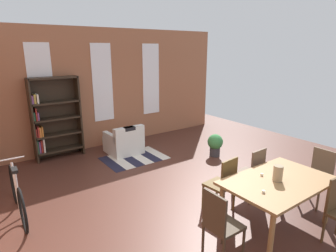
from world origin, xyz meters
TOP-DOWN VIEW (x-y plane):
  - ground_plane at (0.00, 0.00)m, footprint 9.81×9.81m
  - back_wall_brick at (0.00, 3.83)m, footprint 7.52×0.12m
  - window_pane_0 at (-1.52, 3.76)m, footprint 0.55×0.02m
  - window_pane_1 at (0.00, 3.76)m, footprint 0.55×0.02m
  - window_pane_2 at (1.52, 3.76)m, footprint 0.55×0.02m
  - dining_table at (0.52, -1.25)m, footprint 1.63×1.03m
  - vase_on_table at (0.49, -1.25)m, footprint 0.14×0.14m
  - tealight_candle_0 at (0.02, -1.35)m, footprint 0.04×0.04m
  - tealight_candle_1 at (0.44, -1.02)m, footprint 0.04×0.04m
  - dining_chair_head_right at (1.71, -1.25)m, footprint 0.41×0.41m
  - dining_chair_far_left at (0.16, -0.51)m, footprint 0.44×0.44m
  - dining_chair_head_left at (-0.66, -1.25)m, footprint 0.40×0.40m
  - dining_chair_far_right at (0.89, -0.51)m, footprint 0.42×0.42m
  - bookshelf_tall at (-1.37, 3.57)m, footprint 1.12×0.34m
  - armchair_white at (0.12, 2.88)m, footprint 0.81×0.81m
  - bicycle_second at (-2.56, 1.34)m, footprint 0.44×1.70m
  - potted_plant_by_shelf at (1.86, 1.36)m, footprint 0.38×0.38m
  - striped_rug at (0.14, 2.40)m, footprint 1.48×1.06m

SIDE VIEW (x-z plane):
  - ground_plane at x=0.00m, z-range 0.00..0.00m
  - striped_rug at x=0.14m, z-range 0.00..0.01m
  - armchair_white at x=0.12m, z-range -0.10..0.65m
  - potted_plant_by_shelf at x=1.86m, z-range 0.04..0.60m
  - bicycle_second at x=-2.56m, z-range -0.10..0.79m
  - dining_chair_head_right at x=1.71m, z-range 0.04..0.99m
  - dining_chair_far_left at x=0.16m, z-range 0.04..0.99m
  - dining_chair_head_left at x=-0.66m, z-range 0.04..0.99m
  - dining_chair_far_right at x=0.89m, z-range 0.04..0.99m
  - dining_table at x=0.52m, z-range 0.29..1.05m
  - tealight_candle_0 at x=0.02m, z-range 0.76..0.79m
  - tealight_candle_1 at x=0.44m, z-range 0.76..0.79m
  - vase_on_table at x=0.49m, z-range 0.76..0.99m
  - bookshelf_tall at x=-1.37m, z-range -0.01..1.96m
  - back_wall_brick at x=0.00m, z-range 0.00..3.13m
  - window_pane_0 at x=-1.52m, z-range 0.70..2.74m
  - window_pane_1 at x=0.00m, z-range 0.70..2.74m
  - window_pane_2 at x=1.52m, z-range 0.70..2.74m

